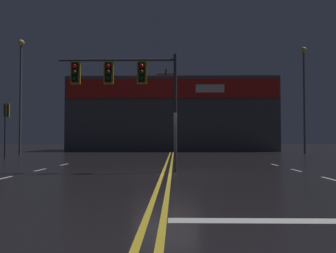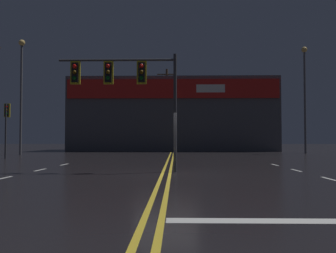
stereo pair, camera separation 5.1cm
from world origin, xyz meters
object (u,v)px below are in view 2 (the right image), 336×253
streetlight_near_right (305,86)px  streetlight_far_median (21,82)px  traffic_signal_median (123,80)px  traffic_signal_corner_northwest (7,118)px

streetlight_near_right → streetlight_far_median: bearing=-172.0°
traffic_signal_median → streetlight_near_right: size_ratio=0.48×
traffic_signal_corner_northwest → streetlight_far_median: 7.51m
traffic_signal_median → traffic_signal_corner_northwest: size_ratio=1.28×
traffic_signal_median → streetlight_far_median: 20.80m
traffic_signal_median → streetlight_far_median: bearing=124.1°
traffic_signal_corner_northwest → streetlight_far_median: (-1.65, 6.38, 3.59)m
streetlight_near_right → streetlight_far_median: (-26.39, -3.71, -0.08)m
traffic_signal_corner_northwest → streetlight_near_right: size_ratio=0.38×
traffic_signal_corner_northwest → streetlight_far_median: streetlight_far_median is taller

